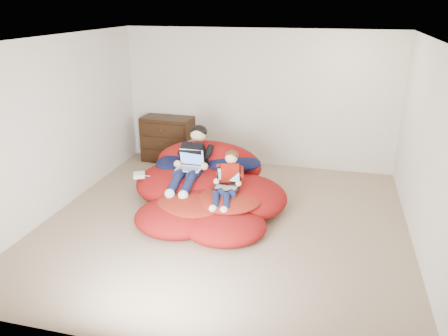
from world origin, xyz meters
TOP-DOWN VIEW (x-y plane):
  - room_shell at (0.00, 0.00)m, footprint 5.10×5.10m
  - dresser at (-1.70, 2.24)m, footprint 0.98×0.56m
  - beanbag_pile at (-0.42, 0.54)m, footprint 2.44×2.41m
  - cream_pillow at (-0.83, 1.32)m, footprint 0.45×0.29m
  - older_boy at (-0.67, 0.64)m, footprint 0.38×1.29m
  - younger_boy at (-0.00, 0.20)m, footprint 0.34×0.90m
  - laptop_white at (-0.67, 0.53)m, footprint 0.37×0.31m
  - laptop_black at (-0.00, 0.17)m, footprint 0.35×0.31m
  - power_adapter at (-1.47, 0.42)m, footprint 0.23×0.23m

SIDE VIEW (x-z plane):
  - room_shell at x=0.00m, z-range -1.17..1.60m
  - beanbag_pile at x=-0.42m, z-range -0.19..0.70m
  - power_adapter at x=-1.47m, z-range 0.39..0.45m
  - dresser at x=-1.70m, z-range 0.00..0.87m
  - laptop_black at x=0.00m, z-range 0.43..0.68m
  - younger_boy at x=0.00m, z-range 0.29..0.92m
  - cream_pillow at x=-0.83m, z-range 0.48..0.76m
  - laptop_white at x=-0.67m, z-range 0.51..0.78m
  - older_boy at x=-0.67m, z-range 0.31..1.09m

